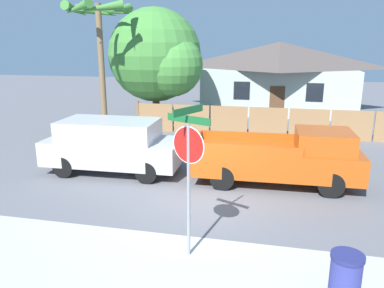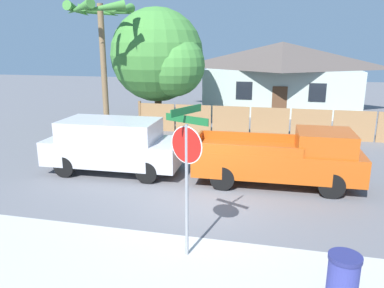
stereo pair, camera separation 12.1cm
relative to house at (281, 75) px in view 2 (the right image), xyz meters
name	(u,v)px [view 2 (the right image)]	position (x,y,z in m)	size (l,w,h in m)	color
ground_plane	(201,203)	(-2.07, -16.92, -2.41)	(80.00, 80.00, 0.00)	slate
sidewalk_strip	(165,274)	(-2.07, -20.52, -2.40)	(36.00, 3.20, 0.01)	#B2B2AD
wooden_fence	(270,122)	(-0.41, -8.19, -1.68)	(13.80, 0.12, 1.56)	#997047
house	(281,75)	(0.00, 0.00, 0.00)	(10.46, 7.19, 4.65)	#B2C1B7
oak_tree	(161,57)	(-6.43, -6.92, 1.38)	(5.30, 5.04, 6.43)	brown
palm_tree	(101,21)	(-8.33, -9.96, 3.09)	(3.11, 3.33, 6.37)	brown
red_suv	(113,144)	(-5.71, -14.89, -1.38)	(4.87, 2.13, 1.90)	#B7B7BC
orange_pickup	(283,158)	(0.22, -14.88, -1.50)	(5.34, 2.02, 1.87)	#B74C14
stop_sign	(187,156)	(-1.81, -19.70, -0.15)	(0.98, 0.88, 3.28)	gray
trash_bin	(343,277)	(1.26, -20.51, -1.96)	(0.59, 0.59, 0.88)	navy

